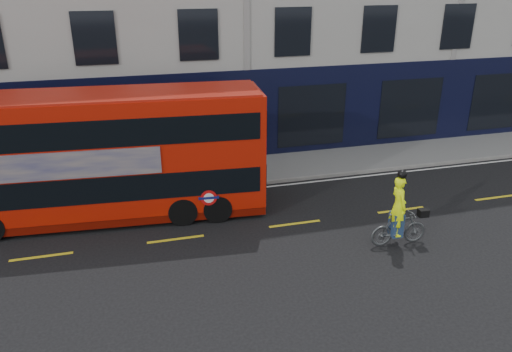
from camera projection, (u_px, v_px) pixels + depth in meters
name	position (u px, v px, depth m)	size (l,w,h in m)	color
ground	(311.00, 246.00, 15.47)	(120.00, 120.00, 0.00)	black
pavement	(256.00, 169.00, 21.24)	(60.00, 3.00, 0.12)	slate
kerb	(266.00, 182.00, 19.90)	(60.00, 0.12, 0.13)	gray
road_edge_line	(268.00, 187.00, 19.66)	(58.00, 0.10, 0.01)	silver
lane_dashes	(295.00, 224.00, 16.81)	(58.00, 0.12, 0.01)	yellow
bus	(103.00, 156.00, 16.50)	(10.87, 3.25, 4.32)	#BB1607
cyclist	(399.00, 220.00, 15.25)	(1.84, 0.71, 2.50)	#494C4E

